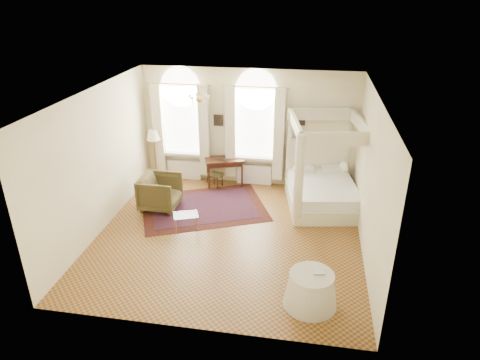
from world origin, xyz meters
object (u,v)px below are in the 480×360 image
object	(u,v)px
armchair	(160,192)
floor_lamp	(153,137)
canopy_bed	(323,188)
coffee_table	(186,216)
writing_desk	(224,162)
stool	(216,176)
nightstand	(343,184)
side_table	(311,289)

from	to	relation	value
armchair	floor_lamp	distance (m)	2.00
canopy_bed	coffee_table	world-z (taller)	canopy_bed
writing_desk	armchair	bearing A→B (deg)	-129.43
canopy_bed	writing_desk	size ratio (longest dim) A/B	2.04
canopy_bed	writing_desk	distance (m)	2.91
armchair	floor_lamp	bearing A→B (deg)	24.11
canopy_bed	floor_lamp	size ratio (longest dim) A/B	1.58
stool	writing_desk	bearing A→B (deg)	43.19
nightstand	side_table	xyz separation A→B (m)	(-0.79, -4.75, 0.06)
stool	armchair	size ratio (longest dim) A/B	0.46
canopy_bed	side_table	bearing A→B (deg)	-93.36
side_table	canopy_bed	bearing A→B (deg)	86.64
nightstand	armchair	size ratio (longest dim) A/B	0.55
floor_lamp	side_table	xyz separation A→B (m)	(4.61, -4.75, -1.00)
stool	floor_lamp	distance (m)	2.10
writing_desk	floor_lamp	size ratio (longest dim) A/B	0.77
armchair	nightstand	bearing A→B (deg)	-69.78
stool	coffee_table	size ratio (longest dim) A/B	0.66
canopy_bed	nightstand	xyz separation A→B (m)	(0.56, 0.87, -0.27)
nightstand	armchair	distance (m)	4.98
canopy_bed	stool	size ratio (longest dim) A/B	5.46
canopy_bed	armchair	bearing A→B (deg)	-169.40
coffee_table	writing_desk	bearing A→B (deg)	81.12
writing_desk	floor_lamp	bearing A→B (deg)	-180.00
nightstand	writing_desk	bearing A→B (deg)	180.00
writing_desk	canopy_bed	bearing A→B (deg)	-17.50
canopy_bed	floor_lamp	world-z (taller)	canopy_bed
nightstand	side_table	size ratio (longest dim) A/B	0.54
writing_desk	side_table	distance (m)	5.40
writing_desk	stool	xyz separation A→B (m)	(-0.22, -0.20, -0.35)
writing_desk	side_table	size ratio (longest dim) A/B	1.23
nightstand	coffee_table	world-z (taller)	nightstand
coffee_table	side_table	size ratio (longest dim) A/B	0.69
coffee_table	stool	bearing A→B (deg)	85.46
floor_lamp	nightstand	bearing A→B (deg)	0.00
writing_desk	stool	world-z (taller)	writing_desk
coffee_table	floor_lamp	bearing A→B (deg)	122.60
canopy_bed	stool	xyz separation A→B (m)	(-2.99, 0.67, -0.20)
armchair	canopy_bed	bearing A→B (deg)	-78.53
stool	floor_lamp	world-z (taller)	floor_lamp
canopy_bed	side_table	distance (m)	3.89
coffee_table	armchair	bearing A→B (deg)	135.19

